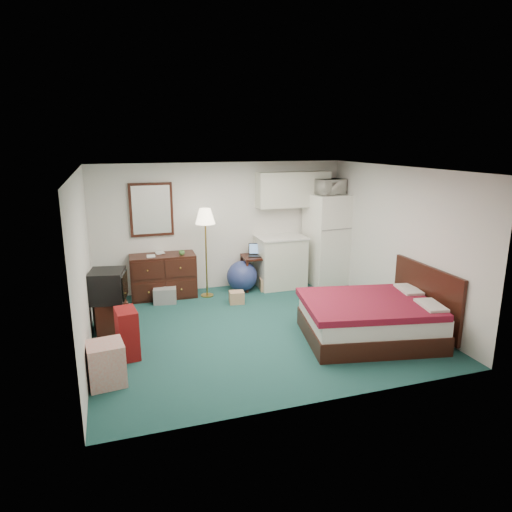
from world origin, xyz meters
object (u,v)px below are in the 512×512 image
object	(u,v)px
desk	(256,272)
kitchen_counter	(280,262)
dresser	(163,276)
floor_lamp	(206,253)
fridge	(327,239)
tv_stand	(111,315)
suitcase	(127,333)
bed	(369,320)

from	to	relation	value
desk	kitchen_counter	bearing A→B (deg)	1.44
dresser	floor_lamp	bearing A→B (deg)	-13.33
dresser	floor_lamp	xyz separation A→B (m)	(0.79, -0.22, 0.43)
dresser	kitchen_counter	xyz separation A→B (m)	(2.35, -0.07, 0.09)
fridge	tv_stand	xyz separation A→B (m)	(-4.33, -1.21, -0.68)
desk	suitcase	xyz separation A→B (m)	(-2.60, -2.33, 0.01)
floor_lamp	suitcase	bearing A→B (deg)	-125.90
kitchen_counter	dresser	bearing A→B (deg)	178.52
desk	suitcase	distance (m)	3.50
dresser	floor_lamp	world-z (taller)	floor_lamp
desk	tv_stand	bearing A→B (deg)	-151.91
dresser	suitcase	distance (m)	2.51
dresser	kitchen_counter	world-z (taller)	kitchen_counter
dresser	floor_lamp	distance (m)	0.93
floor_lamp	desk	bearing A→B (deg)	9.13
kitchen_counter	suitcase	world-z (taller)	kitchen_counter
bed	tv_stand	xyz separation A→B (m)	(-3.69, 1.56, -0.06)
fridge	floor_lamp	bearing A→B (deg)	176.22
desk	tv_stand	distance (m)	3.09
kitchen_counter	tv_stand	distance (m)	3.57
desk	fridge	bearing A→B (deg)	1.21
floor_lamp	fridge	size ratio (longest dim) A/B	0.91
kitchen_counter	bed	size ratio (longest dim) A/B	0.53
floor_lamp	tv_stand	bearing A→B (deg)	-147.96
suitcase	tv_stand	bearing A→B (deg)	94.36
floor_lamp	kitchen_counter	xyz separation A→B (m)	(1.56, 0.15, -0.34)
floor_lamp	fridge	world-z (taller)	fridge
dresser	desk	size ratio (longest dim) A/B	1.80
kitchen_counter	fridge	bearing A→B (deg)	-2.33
bed	tv_stand	distance (m)	4.00
tv_stand	kitchen_counter	bearing A→B (deg)	14.16
fridge	suitcase	size ratio (longest dim) A/B	2.69
dresser	suitcase	xyz separation A→B (m)	(-0.78, -2.38, -0.07)
dresser	kitchen_counter	size ratio (longest dim) A/B	1.20
desk	bed	distance (m)	2.97
bed	suitcase	world-z (taller)	suitcase
floor_lamp	bed	size ratio (longest dim) A/B	0.90
bed	desk	bearing A→B (deg)	118.03
dresser	desk	world-z (taller)	dresser
suitcase	bed	bearing A→B (deg)	-15.21
fridge	bed	xyz separation A→B (m)	(-0.65, -2.77, -0.62)
floor_lamp	suitcase	xyz separation A→B (m)	(-1.57, -2.17, -0.50)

